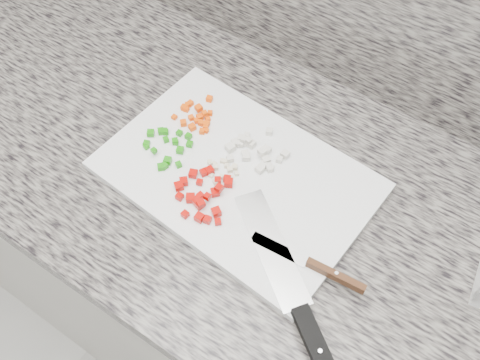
# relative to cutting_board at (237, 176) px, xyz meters

# --- Properties ---
(cabinet) EXTENTS (3.92, 0.62, 0.86)m
(cabinet) POSITION_rel_cutting_board_xyz_m (0.07, 0.01, -0.48)
(cabinet) COLOR silver
(cabinet) RESTS_ON ground
(countertop) EXTENTS (3.96, 0.64, 0.04)m
(countertop) POSITION_rel_cutting_board_xyz_m (0.07, 0.01, -0.03)
(countertop) COLOR slate
(countertop) RESTS_ON cabinet
(cutting_board) EXTENTS (0.48, 0.34, 0.02)m
(cutting_board) POSITION_rel_cutting_board_xyz_m (0.00, 0.00, 0.00)
(cutting_board) COLOR silver
(cutting_board) RESTS_ON countertop
(carrot_pile) EXTENTS (0.08, 0.09, 0.02)m
(carrot_pile) POSITION_rel_cutting_board_xyz_m (-0.13, 0.06, 0.01)
(carrot_pile) COLOR #E94A05
(carrot_pile) RESTS_ON cutting_board
(onion_pile) EXTENTS (0.10, 0.11, 0.02)m
(onion_pile) POSITION_rel_cutting_board_xyz_m (-0.00, 0.05, 0.01)
(onion_pile) COLOR beige
(onion_pile) RESTS_ON cutting_board
(green_pepper_pile) EXTENTS (0.10, 0.09, 0.02)m
(green_pepper_pile) POSITION_rel_cutting_board_xyz_m (-0.13, -0.02, 0.01)
(green_pepper_pile) COLOR #197E0B
(green_pepper_pile) RESTS_ON cutting_board
(red_pepper_pile) EXTENTS (0.11, 0.11, 0.02)m
(red_pepper_pile) POSITION_rel_cutting_board_xyz_m (-0.02, -0.07, 0.02)
(red_pepper_pile) COLOR #AC0702
(red_pepper_pile) RESTS_ON cutting_board
(garlic_pile) EXTENTS (0.06, 0.06, 0.01)m
(garlic_pile) POSITION_rel_cutting_board_xyz_m (-0.02, -0.01, 0.01)
(garlic_pile) COLOR beige
(garlic_pile) RESTS_ON cutting_board
(chef_knife) EXTENTS (0.31, 0.24, 0.02)m
(chef_knife) POSITION_rel_cutting_board_xyz_m (0.22, -0.16, 0.01)
(chef_knife) COLOR silver
(chef_knife) RESTS_ON cutting_board
(paring_knife) EXTENTS (0.19, 0.03, 0.02)m
(paring_knife) POSITION_rel_cutting_board_xyz_m (0.21, -0.08, 0.01)
(paring_knife) COLOR silver
(paring_knife) RESTS_ON cutting_board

